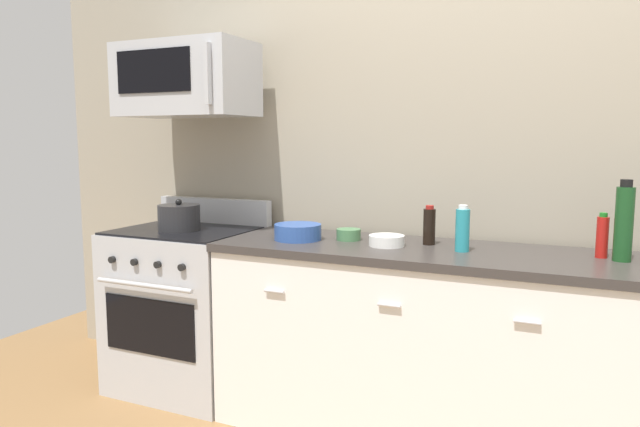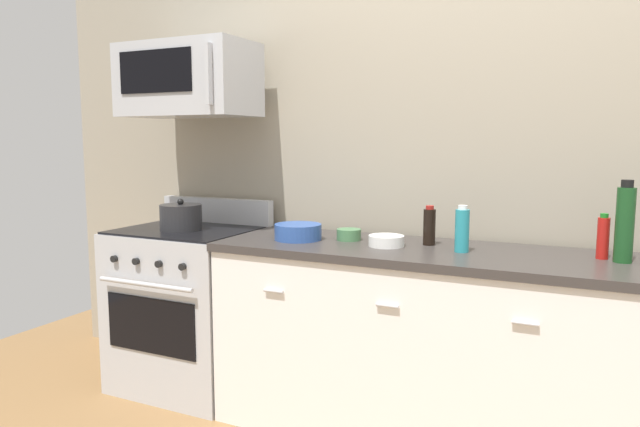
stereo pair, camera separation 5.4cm
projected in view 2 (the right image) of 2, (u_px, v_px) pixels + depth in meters
The scene contains 12 objects.
back_wall at pixel (489, 154), 2.93m from camera, with size 5.51×0.10×2.70m, color #9E937F.
counter_unit at pixel (467, 351), 2.67m from camera, with size 2.42×0.66×0.92m.
range_oven at pixel (190, 306), 3.35m from camera, with size 0.76×0.69×1.07m.
microwave at pixel (188, 80), 3.23m from camera, with size 0.74×0.44×0.40m.
bottle_wine_green at pixel (625, 223), 2.38m from camera, with size 0.07×0.07×0.34m.
bottle_soy_sauce_dark at pixel (429, 226), 2.79m from camera, with size 0.06×0.06×0.19m.
bottle_dish_soap at pixel (462, 230), 2.61m from camera, with size 0.06×0.06×0.21m.
bottle_hot_sauce_red at pixel (603, 237), 2.46m from camera, with size 0.05×0.05×0.19m.
bowl_green_glaze at pixel (349, 234), 2.93m from camera, with size 0.12×0.12×0.06m.
bowl_white_ceramic at pixel (386, 240), 2.76m from camera, with size 0.17×0.17×0.05m.
bowl_blue_mixing at pixel (298, 231), 2.94m from camera, with size 0.24×0.24×0.08m.
stockpot at pixel (181, 217), 3.24m from camera, with size 0.23×0.23×0.18m.
Camera 2 is at (0.50, -2.61, 1.42)m, focal length 32.65 mm.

